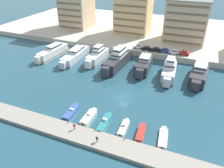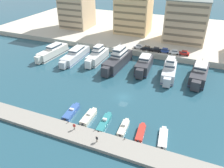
% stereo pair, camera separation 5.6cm
% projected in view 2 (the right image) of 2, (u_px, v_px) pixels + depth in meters
% --- Properties ---
extents(ground_plane, '(400.00, 400.00, 0.00)m').
position_uv_depth(ground_plane, '(124.00, 97.00, 65.18)').
color(ground_plane, '#234C5B').
extents(quay_promenade, '(180.00, 70.00, 2.26)m').
position_uv_depth(quay_promenade, '(165.00, 32.00, 117.96)').
color(quay_promenade, beige).
rests_on(quay_promenade, ground).
extents(pier_dock, '(120.00, 5.27, 0.80)m').
position_uv_depth(pier_dock, '(95.00, 140.00, 49.50)').
color(pier_dock, gray).
rests_on(pier_dock, ground).
extents(yacht_ivory_far_left, '(5.21, 18.57, 6.65)m').
position_uv_depth(yacht_ivory_far_left, '(53.00, 52.00, 91.02)').
color(yacht_ivory_far_left, silver).
rests_on(yacht_ivory_far_left, ground).
extents(yacht_silver_left, '(5.10, 20.22, 6.24)m').
position_uv_depth(yacht_silver_left, '(75.00, 55.00, 88.43)').
color(yacht_silver_left, silver).
rests_on(yacht_silver_left, ground).
extents(yacht_white_mid_left, '(4.42, 15.75, 8.08)m').
position_uv_depth(yacht_white_mid_left, '(97.00, 56.00, 86.46)').
color(yacht_white_mid_left, white).
rests_on(yacht_white_mid_left, ground).
extents(yacht_charcoal_center_left, '(6.05, 20.92, 8.92)m').
position_uv_depth(yacht_charcoal_center_left, '(118.00, 60.00, 82.40)').
color(yacht_charcoal_center_left, '#333338').
rests_on(yacht_charcoal_center_left, ground).
extents(yacht_charcoal_center, '(5.28, 15.86, 7.05)m').
position_uv_depth(yacht_charcoal_center, '(144.00, 65.00, 79.73)').
color(yacht_charcoal_center, '#333338').
rests_on(yacht_charcoal_center, ground).
extents(yacht_silver_center_right, '(5.27, 16.07, 8.43)m').
position_uv_depth(yacht_silver_center_right, '(169.00, 71.00, 75.12)').
color(yacht_silver_center_right, silver).
rests_on(yacht_silver_center_right, ground).
extents(yacht_charcoal_mid_right, '(5.96, 17.83, 7.10)m').
position_uv_depth(yacht_charcoal_mid_right, '(199.00, 74.00, 73.57)').
color(yacht_charcoal_mid_right, '#333338').
rests_on(yacht_charcoal_mid_right, ground).
extents(motorboat_blue_far_left, '(2.40, 7.60, 1.43)m').
position_uv_depth(motorboat_blue_far_left, '(71.00, 112.00, 58.18)').
color(motorboat_blue_far_left, '#33569E').
rests_on(motorboat_blue_far_left, ground).
extents(motorboat_cream_left, '(2.05, 7.13, 1.50)m').
position_uv_depth(motorboat_cream_left, '(89.00, 117.00, 56.34)').
color(motorboat_cream_left, beige).
rests_on(motorboat_cream_left, ground).
extents(motorboat_teal_mid_left, '(2.24, 7.97, 1.49)m').
position_uv_depth(motorboat_teal_mid_left, '(104.00, 122.00, 54.53)').
color(motorboat_teal_mid_left, teal).
rests_on(motorboat_teal_mid_left, ground).
extents(motorboat_cream_center_left, '(1.90, 6.52, 1.40)m').
position_uv_depth(motorboat_cream_center_left, '(124.00, 127.00, 52.95)').
color(motorboat_cream_center_left, beige).
rests_on(motorboat_cream_center_left, ground).
extents(motorboat_red_center, '(2.09, 6.62, 1.07)m').
position_uv_depth(motorboat_red_center, '(141.00, 133.00, 51.21)').
color(motorboat_red_center, red).
rests_on(motorboat_red_center, ground).
extents(motorboat_white_center_right, '(2.65, 7.31, 0.81)m').
position_uv_depth(motorboat_white_center_right, '(163.00, 138.00, 50.12)').
color(motorboat_white_center_right, white).
rests_on(motorboat_white_center_right, ground).
extents(car_white_far_left, '(4.12, 1.95, 1.80)m').
position_uv_depth(car_white_far_left, '(139.00, 46.00, 93.36)').
color(car_white_far_left, white).
rests_on(car_white_far_left, quay_promenade).
extents(car_black_left, '(4.12, 1.97, 1.80)m').
position_uv_depth(car_black_left, '(147.00, 48.00, 91.42)').
color(car_black_left, black).
rests_on(car_black_left, quay_promenade).
extents(car_black_mid_left, '(4.11, 1.95, 1.80)m').
position_uv_depth(car_black_mid_left, '(156.00, 49.00, 90.28)').
color(car_black_mid_left, black).
rests_on(car_black_mid_left, quay_promenade).
extents(car_blue_center_left, '(4.18, 2.09, 1.80)m').
position_uv_depth(car_blue_center_left, '(165.00, 50.00, 89.34)').
color(car_blue_center_left, '#28428E').
rests_on(car_blue_center_left, quay_promenade).
extents(car_white_center, '(4.20, 2.12, 1.80)m').
position_uv_depth(car_white_center, '(174.00, 52.00, 88.02)').
color(car_white_center, white).
rests_on(car_white_center, quay_promenade).
extents(car_red_center_right, '(4.18, 2.08, 1.80)m').
position_uv_depth(car_red_center_right, '(184.00, 53.00, 86.97)').
color(car_red_center_right, red).
rests_on(car_red_center_right, quay_promenade).
extents(apartment_block_far_left, '(15.28, 15.50, 26.75)m').
position_uv_depth(apartment_block_far_left, '(76.00, 4.00, 116.89)').
color(apartment_block_far_left, '#C6AD89').
rests_on(apartment_block_far_left, quay_promenade).
extents(apartment_block_left, '(17.06, 13.23, 24.68)m').
position_uv_depth(apartment_block_left, '(134.00, 10.00, 107.95)').
color(apartment_block_left, '#E0BC84').
rests_on(apartment_block_left, quay_promenade).
extents(apartment_block_mid_left, '(18.14, 16.16, 20.80)m').
position_uv_depth(apartment_block_mid_left, '(187.00, 20.00, 98.05)').
color(apartment_block_mid_left, '#C6AD89').
rests_on(apartment_block_mid_left, quay_promenade).
extents(pedestrian_near_edge, '(0.64, 0.37, 1.72)m').
position_uv_depth(pedestrian_near_edge, '(74.00, 126.00, 51.41)').
color(pedestrian_near_edge, '#7A6B56').
rests_on(pedestrian_near_edge, pier_dock).
extents(pedestrian_mid_deck, '(0.63, 0.31, 1.65)m').
position_uv_depth(pedestrian_mid_deck, '(97.00, 138.00, 47.92)').
color(pedestrian_mid_deck, '#7A6B56').
rests_on(pedestrian_mid_deck, pier_dock).
extents(bollard_west, '(0.20, 0.20, 0.61)m').
position_uv_depth(bollard_west, '(68.00, 122.00, 53.83)').
color(bollard_west, '#2D2D33').
rests_on(bollard_west, pier_dock).
extents(bollard_west_mid, '(0.20, 0.20, 0.61)m').
position_uv_depth(bollard_west_mid, '(95.00, 129.00, 51.38)').
color(bollard_west_mid, '#2D2D33').
rests_on(bollard_west_mid, pier_dock).
extents(bollard_east_mid, '(0.20, 0.20, 0.61)m').
position_uv_depth(bollard_east_mid, '(125.00, 138.00, 48.94)').
color(bollard_east_mid, '#2D2D33').
rests_on(bollard_east_mid, pier_dock).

